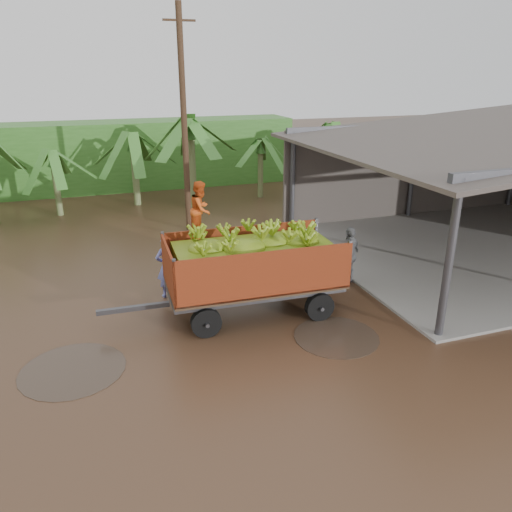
{
  "coord_description": "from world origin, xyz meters",
  "views": [
    {
      "loc": [
        -2.57,
        -12.53,
        6.26
      ],
      "look_at": [
        1.64,
        -0.39,
        1.42
      ],
      "focal_mm": 35.0,
      "sensor_mm": 36.0,
      "label": 1
    }
  ],
  "objects": [
    {
      "name": "ground",
      "position": [
        0.0,
        0.0,
        0.0
      ],
      "size": [
        100.0,
        100.0,
        0.0
      ],
      "primitive_type": "plane",
      "color": "black",
      "rests_on": "ground"
    },
    {
      "name": "man_blue",
      "position": [
        -0.61,
        0.88,
        0.94
      ],
      "size": [
        0.73,
        0.52,
        1.87
      ],
      "primitive_type": "imported",
      "rotation": [
        0.0,
        0.0,
        3.25
      ],
      "color": "#767DD7",
      "rests_on": "ground"
    },
    {
      "name": "banana_trailer",
      "position": [
        1.38,
        -0.88,
        1.39
      ],
      "size": [
        6.43,
        2.4,
        3.6
      ],
      "rotation": [
        0.0,
        0.0,
        -0.04
      ],
      "color": "#A93718",
      "rests_on": "ground"
    },
    {
      "name": "packing_shed",
      "position": [
        11.77,
        1.77,
        2.5
      ],
      "size": [
        12.78,
        10.8,
        4.76
      ],
      "color": "gray",
      "rests_on": "ground"
    },
    {
      "name": "hedge_north",
      "position": [
        -2.0,
        16.0,
        1.8
      ],
      "size": [
        22.0,
        3.0,
        3.6
      ],
      "primitive_type": "cube",
      "color": "#2D661E",
      "rests_on": "ground"
    },
    {
      "name": "man_grey",
      "position": [
        4.8,
        0.0,
        0.91
      ],
      "size": [
        1.13,
        0.98,
        1.82
      ],
      "primitive_type": "imported",
      "rotation": [
        0.0,
        0.0,
        3.76
      ],
      "color": "slate",
      "rests_on": "ground"
    },
    {
      "name": "utility_pole",
      "position": [
        1.29,
        7.07,
        4.32
      ],
      "size": [
        1.2,
        0.24,
        8.53
      ],
      "color": "#47301E",
      "rests_on": "ground"
    },
    {
      "name": "banana_plants",
      "position": [
        -5.44,
        6.36,
        1.92
      ],
      "size": [
        24.99,
        21.22,
        4.38
      ],
      "color": "#2D661E",
      "rests_on": "ground"
    }
  ]
}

